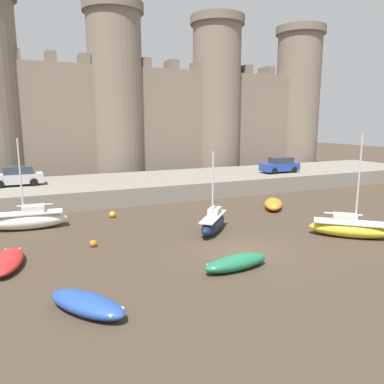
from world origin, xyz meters
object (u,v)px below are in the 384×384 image
Objects in this scene: rowboat_midflat_right at (7,261)px; sailboat_near_channel_right at (29,219)px; rowboat_midflat_centre at (236,262)px; rowboat_near_channel_left at (273,204)px; rowboat_foreground_right at (87,304)px; sailboat_foreground_centre at (350,228)px; sailboat_midflat_left at (213,222)px; mooring_buoy_near_shore at (93,243)px; car_quay_centre_west at (17,176)px; mooring_buoy_off_centre at (112,215)px; car_quay_centre_east at (280,165)px.

sailboat_near_channel_right is at bearing 81.04° from rowboat_midflat_right.
rowboat_midflat_centre is 13.18m from rowboat_near_channel_left.
sailboat_near_channel_right reaches higher than rowboat_foreground_right.
rowboat_midflat_centre is at bearing -133.43° from rowboat_near_channel_left.
rowboat_near_channel_left is at bearing -5.29° from sailboat_near_channel_right.
sailboat_midflat_left is at bearing 148.99° from sailboat_foreground_centre.
rowboat_midflat_right reaches higher than mooring_buoy_near_shore.
rowboat_midflat_centre reaches higher than mooring_buoy_near_shore.
rowboat_midflat_centre is at bearing -52.29° from sailboat_near_channel_right.
car_quay_centre_west reaches higher than mooring_buoy_near_shore.
mooring_buoy_off_centre is at bearing 68.49° from mooring_buoy_near_shore.
sailboat_foreground_centre reaches higher than car_quay_centre_west.
rowboat_midflat_centre is (6.93, 1.27, 0.00)m from rowboat_foreground_right.
rowboat_midflat_right is 6.66m from sailboat_near_channel_right.
car_quay_centre_east is at bearing -5.03° from car_quay_centre_west.
car_quay_centre_east reaches higher than mooring_buoy_near_shore.
sailboat_near_channel_right is at bearing -172.70° from mooring_buoy_off_centre.
sailboat_foreground_centre reaches higher than car_quay_centre_east.
mooring_buoy_near_shore is at bearing 162.97° from sailboat_foreground_centre.
rowboat_midflat_right is (-18.50, 3.02, -0.24)m from sailboat_foreground_centre.
car_quay_centre_east is 1.00× the size of car_quay_centre_west.
rowboat_midflat_right is at bearing -165.28° from rowboat_near_channel_left.
sailboat_foreground_centre reaches higher than rowboat_foreground_right.
rowboat_midflat_centre is 7.47× the size of mooring_buoy_off_centre.
rowboat_foreground_right reaches higher than rowboat_midflat_right.
rowboat_foreground_right is 7.66× the size of mooring_buoy_off_centre.
car_quay_centre_west is at bearing 96.36° from rowboat_foreground_right.
car_quay_centre_west reaches higher than rowboat_midflat_right.
sailboat_midflat_left is 1.46× the size of rowboat_midflat_centre.
car_quay_centre_east is (15.90, 17.91, 1.90)m from rowboat_midflat_centre.
rowboat_near_channel_left is 10.95m from car_quay_centre_east.
rowboat_foreground_right is at bearing -169.61° from rowboat_midflat_centre.
sailboat_foreground_centre is 1.48× the size of car_quay_centre_west.
sailboat_near_channel_right is (-10.48, 5.40, 0.02)m from sailboat_midflat_left.
rowboat_near_channel_left reaches higher than mooring_buoy_off_centre.
rowboat_midflat_right is 28.90m from car_quay_centre_east.
sailboat_near_channel_right reaches higher than car_quay_centre_west.
sailboat_midflat_left reaches higher than mooring_buoy_off_centre.
sailboat_midflat_left is 6.10m from rowboat_midflat_centre.
rowboat_midflat_right is 0.75× the size of sailboat_midflat_left.
car_quay_centre_east reaches higher than mooring_buoy_off_centre.
rowboat_foreground_right is 0.86× the size of car_quay_centre_east.
rowboat_midflat_right is 11.58m from sailboat_midflat_left.
rowboat_near_channel_left is (17.72, -1.64, -0.25)m from sailboat_near_channel_right.
car_quay_centre_west is (-18.11, 18.51, 1.70)m from sailboat_foreground_centre.
car_quay_centre_west is at bearing 174.97° from car_quay_centre_east.
car_quay_centre_east is (24.56, 6.70, 1.62)m from sailboat_near_channel_right.
mooring_buoy_off_centre is at bearing 169.14° from rowboat_near_channel_left.
rowboat_near_channel_left reaches higher than rowboat_foreground_right.
car_quay_centre_east is at bearing 27.40° from rowboat_midflat_right.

